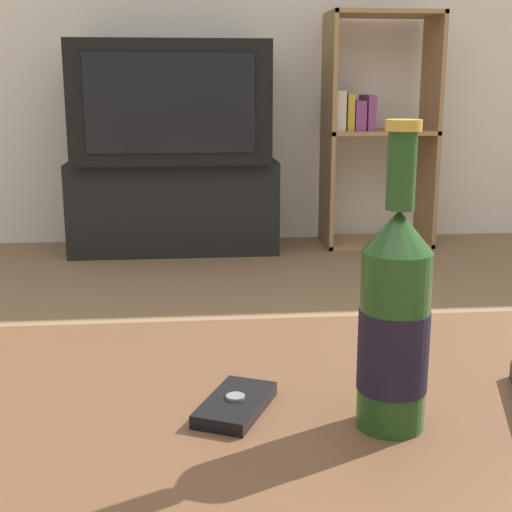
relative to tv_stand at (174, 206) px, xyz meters
name	(u,v)px	position (x,y,z in m)	size (l,w,h in m)	color
coffee_table	(258,486)	(0.13, -2.77, 0.17)	(1.07, 0.62, 0.46)	brown
tv_stand	(174,206)	(0.00, 0.00, 0.00)	(0.98, 0.37, 0.43)	black
television	(171,102)	(0.00, 0.00, 0.49)	(0.89, 0.51, 0.54)	black
bookshelf	(373,128)	(0.98, 0.04, 0.36)	(0.53, 0.30, 1.12)	#99754C
beer_bottle	(394,322)	(0.26, -2.79, 0.35)	(0.07, 0.07, 0.29)	#1E4219
cell_phone	(235,404)	(0.11, -2.75, 0.25)	(0.09, 0.12, 0.02)	black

